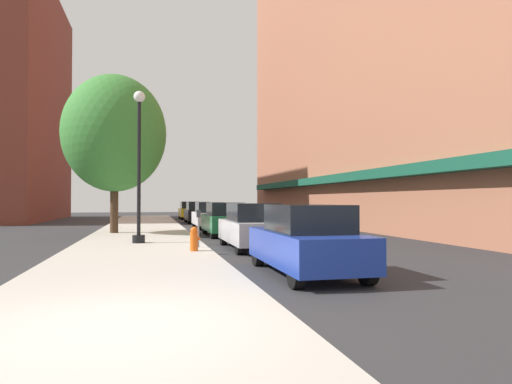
% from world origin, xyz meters
% --- Properties ---
extents(ground_plane, '(90.00, 90.00, 0.00)m').
position_xyz_m(ground_plane, '(4.00, 18.00, 0.00)').
color(ground_plane, '#2D2D30').
extents(sidewalk_slab, '(4.80, 50.00, 0.12)m').
position_xyz_m(sidewalk_slab, '(0.00, 19.00, 0.06)').
color(sidewalk_slab, '#B7B2A8').
rests_on(sidewalk_slab, ground).
extents(building_right_brick, '(6.80, 40.00, 25.00)m').
position_xyz_m(building_right_brick, '(14.99, 22.00, 12.48)').
color(building_right_brick, '#9E6047').
rests_on(building_right_brick, ground).
extents(building_far_background, '(6.80, 18.00, 20.65)m').
position_xyz_m(building_far_background, '(-11.01, 37.00, 10.30)').
color(building_far_background, brown).
rests_on(building_far_background, ground).
extents(lamppost, '(0.48, 0.48, 5.90)m').
position_xyz_m(lamppost, '(-0.03, 11.77, 3.20)').
color(lamppost, black).
rests_on(lamppost, sidewalk_slab).
extents(fire_hydrant, '(0.33, 0.26, 0.79)m').
position_xyz_m(fire_hydrant, '(1.79, 8.50, 0.52)').
color(fire_hydrant, '#E05614').
rests_on(fire_hydrant, sidewalk_slab).
extents(parking_meter_near, '(0.14, 0.09, 1.31)m').
position_xyz_m(parking_meter_near, '(2.05, 9.63, 0.95)').
color(parking_meter_near, slate).
rests_on(parking_meter_near, sidewalk_slab).
extents(tree_near, '(5.17, 5.17, 8.03)m').
position_xyz_m(tree_near, '(-1.37, 17.59, 5.17)').
color(tree_near, '#422D1E').
rests_on(tree_near, sidewalk_slab).
extents(car_blue, '(1.80, 4.30, 1.66)m').
position_xyz_m(car_blue, '(4.00, 3.96, 0.81)').
color(car_blue, black).
rests_on(car_blue, ground).
extents(car_silver, '(1.80, 4.30, 1.66)m').
position_xyz_m(car_silver, '(4.00, 9.68, 0.81)').
color(car_silver, black).
rests_on(car_silver, ground).
extents(car_green, '(1.80, 4.30, 1.66)m').
position_xyz_m(car_green, '(4.00, 15.89, 0.81)').
color(car_green, black).
rests_on(car_green, ground).
extents(car_white, '(1.80, 4.30, 1.66)m').
position_xyz_m(car_white, '(4.00, 21.66, 0.81)').
color(car_white, black).
rests_on(car_white, ground).
extents(car_black, '(1.80, 4.30, 1.66)m').
position_xyz_m(car_black, '(4.00, 28.73, 0.81)').
color(car_black, black).
rests_on(car_black, ground).
extents(car_yellow, '(1.80, 4.30, 1.66)m').
position_xyz_m(car_yellow, '(4.00, 36.12, 0.81)').
color(car_yellow, black).
rests_on(car_yellow, ground).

